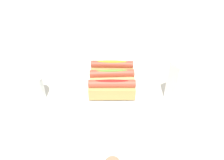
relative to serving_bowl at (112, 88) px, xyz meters
name	(u,v)px	position (x,y,z in m)	size (l,w,h in m)	color
ground_plane	(110,93)	(0.01, 0.01, -0.02)	(2.40, 2.40, 0.00)	silver
serving_bowl	(112,88)	(0.00, 0.00, 0.00)	(0.32, 0.32, 0.04)	white
hotdog_front	(112,69)	(-0.02, -0.05, 0.04)	(0.16, 0.09, 0.06)	tan
hotdog_back	(112,78)	(0.00, 0.00, 0.04)	(0.16, 0.08, 0.06)	#DBB270
hotdog_side	(112,89)	(0.02, 0.05, 0.04)	(0.16, 0.09, 0.06)	tan
water_glass	(34,90)	(0.26, -0.04, 0.02)	(0.07, 0.07, 0.09)	white
napkin_box	(184,79)	(-0.22, 0.09, 0.06)	(0.11, 0.04, 0.15)	white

